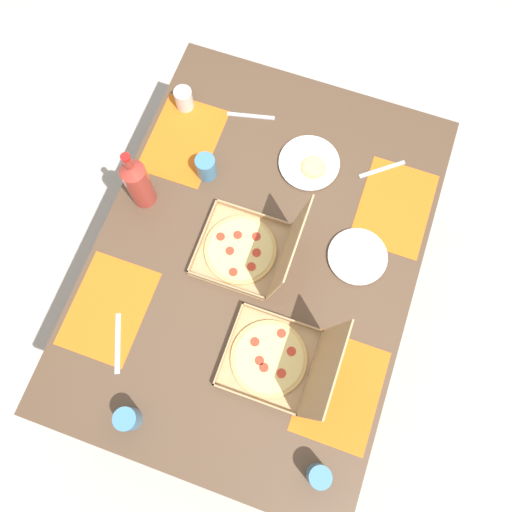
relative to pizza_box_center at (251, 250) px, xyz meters
The scene contains 18 objects.
ground_plane 0.78m from the pizza_box_center, 86.31° to the left, with size 6.00×6.00×0.00m, color beige.
dining_table 0.14m from the pizza_box_center, 86.31° to the left, with size 1.59×1.16×0.72m.
placemat_near_left 0.54m from the pizza_box_center, 131.09° to the right, with size 0.36×0.26×0.00m, color orange.
placemat_near_right 0.54m from the pizza_box_center, 48.70° to the right, with size 0.36×0.26×0.00m, color orange.
placemat_far_left 0.57m from the pizza_box_center, 128.37° to the left, with size 0.36×0.26×0.00m, color orange.
placemat_far_right 0.58m from the pizza_box_center, 51.42° to the left, with size 0.36×0.26×0.00m, color orange.
pizza_box_center is the anchor object (origin of this frame).
pizza_box_corner_left 0.40m from the pizza_box_center, 33.82° to the left, with size 0.30×0.35×0.33m.
plate_far_left 0.43m from the pizza_box_center, 167.51° to the left, with size 0.24×0.24×0.03m.
plate_middle 0.39m from the pizza_box_center, 107.43° to the left, with size 0.22×0.22×0.02m.
soda_bottle 0.47m from the pizza_box_center, 99.82° to the right, with size 0.09×0.09×0.32m.
cup_red 0.78m from the pizza_box_center, 35.49° to the left, with size 0.07×0.07×0.11m, color teal.
cup_clear_right 0.37m from the pizza_box_center, 133.20° to the right, with size 0.08×0.08×0.10m, color teal.
cup_dark 0.70m from the pizza_box_center, 15.00° to the right, with size 0.08×0.08×0.10m, color teal.
cup_spare 0.68m from the pizza_box_center, 137.65° to the right, with size 0.07×0.07×0.09m, color silver.
knife_by_near_right 0.57m from the pizza_box_center, 35.23° to the right, with size 0.21×0.02×0.01m, color #B7B7BC.
fork_by_far_left 0.58m from the pizza_box_center, 160.44° to the right, with size 0.19×0.02×0.01m, color #B7B7BC.
fork_by_far_right 0.61m from the pizza_box_center, 143.47° to the left, with size 0.19×0.02×0.01m, color #B7B7BC.
Camera 1 is at (0.54, 0.19, 2.55)m, focal length 36.81 mm.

